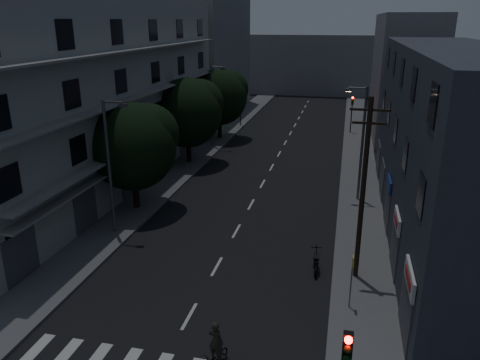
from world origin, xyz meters
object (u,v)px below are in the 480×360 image
at_px(bus_stop_sign, 352,273).
at_px(motorcycle, 316,263).
at_px(utility_pole, 363,187).
at_px(cyclist, 216,354).

distance_m(bus_stop_sign, motorcycle, 3.84).
xyz_separation_m(utility_pole, bus_stop_sign, (-0.29, -2.85, -2.98)).
relative_size(utility_pole, motorcycle, 4.82).
height_order(bus_stop_sign, cyclist, bus_stop_sign).
distance_m(utility_pole, cyclist, 10.23).
height_order(utility_pole, cyclist, utility_pole).
relative_size(utility_pole, cyclist, 4.33).
xyz_separation_m(utility_pole, cyclist, (-5.07, -7.85, -4.17)).
distance_m(motorcycle, cyclist, 8.69).
bearing_deg(motorcycle, utility_pole, -11.75).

